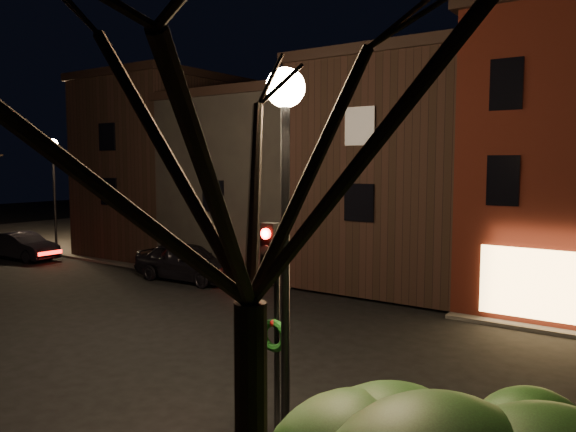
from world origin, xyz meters
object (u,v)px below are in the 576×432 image
(street_lamp_far, at_px, (53,163))
(parked_car_a, at_px, (187,261))
(traffic_signal, at_px, (273,302))
(bare_tree_right, at_px, (249,66))
(street_lamp_near, at_px, (285,162))
(parked_car_b, at_px, (23,246))

(street_lamp_far, height_order, parked_car_a, street_lamp_far)
(traffic_signal, height_order, bare_tree_right, bare_tree_right)
(street_lamp_near, xyz_separation_m, traffic_signal, (-0.60, 0.49, -2.37))
(street_lamp_far, distance_m, bare_tree_right, 30.32)
(bare_tree_right, bearing_deg, traffic_signal, 122.41)
(street_lamp_far, bearing_deg, parked_car_b, -64.40)
(street_lamp_far, height_order, parked_car_b, street_lamp_far)
(street_lamp_far, distance_m, traffic_signal, 27.35)
(parked_car_b, bearing_deg, bare_tree_right, -120.45)
(street_lamp_far, bearing_deg, bare_tree_right, -29.02)
(bare_tree_right, xyz_separation_m, parked_car_b, (-25.12, 11.82, -5.41))
(traffic_signal, height_order, parked_car_b, traffic_signal)
(traffic_signal, bearing_deg, bare_tree_right, -57.59)
(parked_car_a, xyz_separation_m, parked_car_b, (-11.12, -1.18, -0.12))
(street_lamp_near, bearing_deg, traffic_signal, 140.63)
(street_lamp_far, distance_m, parked_car_a, 13.34)
(parked_car_a, distance_m, parked_car_b, 11.18)
(street_lamp_near, bearing_deg, parked_car_b, 158.63)
(parked_car_a, bearing_deg, street_lamp_far, 79.66)
(parked_car_b, bearing_deg, parked_car_a, -89.19)
(street_lamp_near, relative_size, parked_car_b, 1.46)
(bare_tree_right, distance_m, parked_car_b, 28.29)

